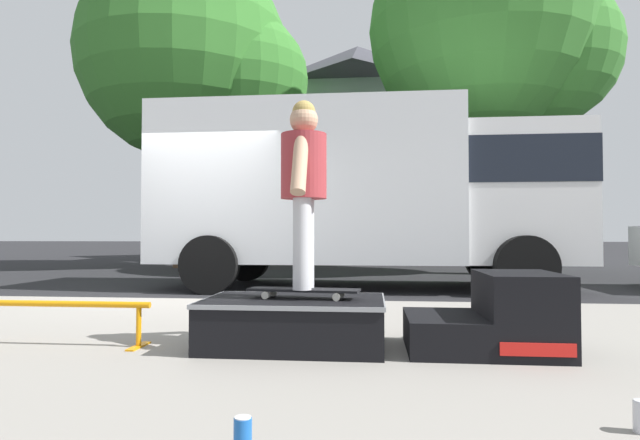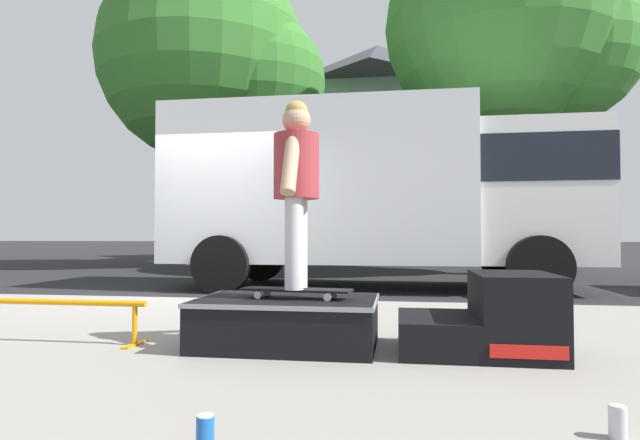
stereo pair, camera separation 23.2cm
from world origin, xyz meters
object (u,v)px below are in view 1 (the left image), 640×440
object	(u,v)px
street_tree_neighbour	(494,35)
street_tree_main	(196,63)
skate_box	(294,321)
grind_rail	(42,311)
box_truck	(365,189)
soda_can_b	(243,435)
skater_kid	(304,178)
skateboard	(304,290)
kicker_ramp	(496,319)

from	to	relation	value
street_tree_neighbour	street_tree_main	bearing A→B (deg)	168.07
skate_box	grind_rail	world-z (taller)	skate_box
box_truck	soda_can_b	bearing A→B (deg)	-92.76
skater_kid	skateboard	bearing A→B (deg)	135.00
skate_box	skater_kid	world-z (taller)	skater_kid
street_tree_main	street_tree_neighbour	world-z (taller)	street_tree_main
skateboard	soda_can_b	world-z (taller)	skateboard
skater_kid	soda_can_b	bearing A→B (deg)	-89.50
street_tree_neighbour	skate_box	bearing A→B (deg)	-111.08
skater_kid	street_tree_main	world-z (taller)	street_tree_main
soda_can_b	street_tree_neighbour	distance (m)	12.36
kicker_ramp	skateboard	bearing A→B (deg)	-179.92
box_truck	grind_rail	bearing A→B (deg)	-112.24
soda_can_b	skater_kid	bearing A→B (deg)	90.50
kicker_ramp	grind_rail	world-z (taller)	kicker_ramp
kicker_ramp	grind_rail	distance (m)	3.17
kicker_ramp	street_tree_neighbour	bearing A→B (deg)	77.04
grind_rail	soda_can_b	world-z (taller)	grind_rail
street_tree_main	grind_rail	bearing A→B (deg)	-76.19
skater_kid	street_tree_neighbour	size ratio (longest dim) A/B	0.16
grind_rail	soda_can_b	distance (m)	2.50
skate_box	soda_can_b	world-z (taller)	skate_box
grind_rail	box_truck	distance (m)	6.02
kicker_ramp	soda_can_b	distance (m)	2.19
kicker_ramp	skater_kid	distance (m)	1.62
skateboard	kicker_ramp	bearing A→B (deg)	0.08
kicker_ramp	skater_kid	bearing A→B (deg)	-179.92
soda_can_b	street_tree_neighbour	world-z (taller)	street_tree_neighbour
grind_rail	street_tree_neighbour	world-z (taller)	street_tree_neighbour
grind_rail	box_truck	world-z (taller)	box_truck
skate_box	street_tree_neighbour	world-z (taller)	street_tree_neighbour
skate_box	street_tree_main	size ratio (longest dim) A/B	0.14
kicker_ramp	box_truck	bearing A→B (deg)	100.13
skater_kid	kicker_ramp	bearing A→B (deg)	0.08
kicker_ramp	street_tree_neighbour	xyz separation A→B (m)	(2.03, 8.82, 5.29)
skateboard	box_truck	distance (m)	5.46
skater_kid	street_tree_neighbour	bearing A→B (deg)	69.30
grind_rail	skate_box	bearing A→B (deg)	3.82
skateboard	soda_can_b	distance (m)	1.79
skateboard	skater_kid	world-z (taller)	skater_kid
grind_rail	skater_kid	xyz separation A→B (m)	(1.87, 0.12, 0.95)
street_tree_neighbour	skateboard	bearing A→B (deg)	-110.70
kicker_ramp	street_tree_neighbour	size ratio (longest dim) A/B	0.12
skate_box	grind_rail	distance (m)	1.80
skate_box	skateboard	xyz separation A→B (m)	(0.07, -0.00, 0.21)
skate_box	skateboard	distance (m)	0.22
kicker_ramp	box_truck	world-z (taller)	box_truck
grind_rail	street_tree_main	world-z (taller)	street_tree_main
street_tree_neighbour	soda_can_b	bearing A→B (deg)	-107.42
street_tree_main	kicker_ramp	bearing A→B (deg)	-61.13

